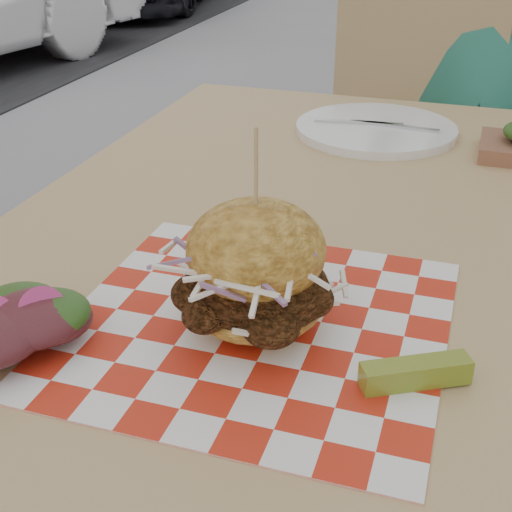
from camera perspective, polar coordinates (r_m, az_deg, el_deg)
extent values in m
imported|color=#2D826C|center=(1.87, 18.31, 16.29)|extent=(0.60, 0.42, 1.59)
cube|color=tan|center=(0.90, 5.40, 1.17)|extent=(0.80, 1.20, 0.04)
cylinder|color=#333338|center=(1.62, -2.59, -0.75)|extent=(0.05, 0.05, 0.71)
cube|color=tan|center=(1.74, 11.10, 4.47)|extent=(0.49, 0.49, 0.04)
cube|color=tan|center=(1.85, 13.87, 13.74)|extent=(0.42, 0.12, 0.50)
cylinder|color=#333338|center=(1.76, 2.96, -3.43)|extent=(0.03, 0.03, 0.43)
cylinder|color=#333338|center=(1.66, 14.24, -6.43)|extent=(0.03, 0.03, 0.43)
cylinder|color=#333338|center=(2.05, 7.37, 1.22)|extent=(0.03, 0.03, 0.43)
cylinder|color=#333338|center=(1.97, 17.11, -1.09)|extent=(0.03, 0.03, 0.43)
cube|color=red|center=(0.69, 0.00, -5.40)|extent=(0.36, 0.36, 0.00)
ellipsoid|color=gold|center=(0.68, 0.00, -3.76)|extent=(0.13, 0.13, 0.04)
ellipsoid|color=brown|center=(0.67, 0.00, -2.50)|extent=(0.14, 0.13, 0.07)
ellipsoid|color=gold|center=(0.65, 0.00, 0.53)|extent=(0.13, 0.13, 0.09)
cylinder|color=tan|center=(0.62, 0.00, 5.99)|extent=(0.00, 0.00, 0.10)
cube|color=olive|center=(0.63, 12.65, -9.11)|extent=(0.09, 0.07, 0.02)
ellipsoid|color=#3F1419|center=(0.67, -16.44, -6.68)|extent=(0.08, 0.08, 0.03)
ellipsoid|color=#214A15|center=(0.69, -16.20, -5.54)|extent=(0.08, 0.08, 0.03)
ellipsoid|color=#214A15|center=(0.71, -17.58, -4.93)|extent=(0.08, 0.08, 0.03)
ellipsoid|color=#3F1419|center=(0.71, -19.53, -5.26)|extent=(0.08, 0.08, 0.03)
ellipsoid|color=#3F1419|center=(0.66, -18.23, -7.49)|extent=(0.08, 0.08, 0.03)
cylinder|color=#D23A86|center=(0.68, -16.68, -4.15)|extent=(0.05, 0.05, 0.04)
cylinder|color=white|center=(1.24, 9.57, 9.98)|extent=(0.27, 0.27, 0.01)
cube|color=silver|center=(1.24, 8.22, 10.54)|extent=(0.15, 0.03, 0.00)
cube|color=silver|center=(1.23, 11.00, 10.20)|extent=(0.15, 0.03, 0.00)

